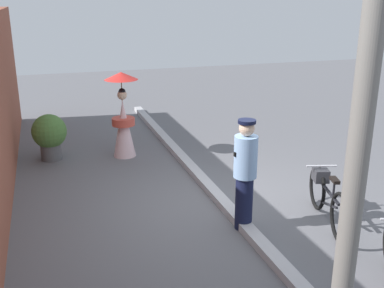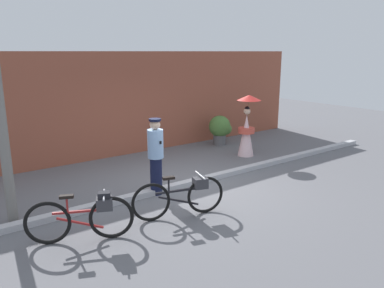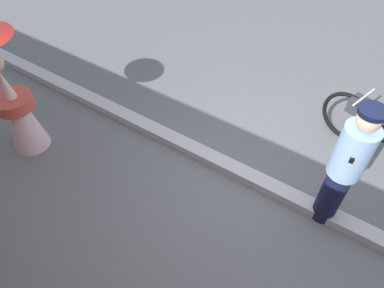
{
  "view_description": "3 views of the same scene",
  "coord_description": "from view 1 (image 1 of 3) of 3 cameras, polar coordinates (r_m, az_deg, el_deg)",
  "views": [
    {
      "loc": [
        -6.4,
        2.64,
        3.32
      ],
      "look_at": [
        0.54,
        0.37,
        0.95
      ],
      "focal_mm": 42.8,
      "sensor_mm": 36.0,
      "label": 1
    },
    {
      "loc": [
        -4.76,
        -6.72,
        3.05
      ],
      "look_at": [
        0.46,
        0.37,
        0.88
      ],
      "focal_mm": 35.1,
      "sensor_mm": 36.0,
      "label": 2
    },
    {
      "loc": [
        -0.74,
        2.73,
        3.7
      ],
      "look_at": [
        0.65,
        0.61,
        0.95
      ],
      "focal_mm": 33.41,
      "sensor_mm": 36.0,
      "label": 3
    }
  ],
  "objects": [
    {
      "name": "ground_plane",
      "position": [
        7.68,
        3.9,
        -7.71
      ],
      "size": [
        30.0,
        30.0,
        0.0
      ],
      "primitive_type": "plane",
      "color": "slate"
    },
    {
      "name": "person_with_parasol",
      "position": [
        9.86,
        -8.58,
        3.36
      ],
      "size": [
        0.7,
        0.7,
        1.82
      ],
      "color": "silver",
      "rests_on": "ground_plane"
    },
    {
      "name": "bicycle_far_side",
      "position": [
        7.29,
        16.44,
        -6.31
      ],
      "size": [
        1.75,
        0.63,
        0.82
      ],
      "color": "black",
      "rests_on": "ground_plane"
    },
    {
      "name": "person_officer",
      "position": [
        6.67,
        6.63,
        -3.5
      ],
      "size": [
        0.34,
        0.38,
        1.68
      ],
      "color": "#141938",
      "rests_on": "ground_plane"
    },
    {
      "name": "potted_plant_by_door",
      "position": [
        10.08,
        -17.26,
        1.2
      ],
      "size": [
        0.74,
        0.72,
        0.98
      ],
      "color": "#59595B",
      "rests_on": "ground_plane"
    },
    {
      "name": "sidewalk_curb",
      "position": [
        7.66,
        3.91,
        -7.3
      ],
      "size": [
        14.0,
        0.2,
        0.12
      ],
      "primitive_type": "cube",
      "color": "#B2B2B7",
      "rests_on": "ground_plane"
    },
    {
      "name": "utility_pole",
      "position": [
        3.69,
        20.37,
        2.34
      ],
      "size": [
        0.18,
        0.18,
        4.8
      ],
      "primitive_type": "cylinder",
      "color": "slate",
      "rests_on": "ground_plane"
    }
  ]
}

